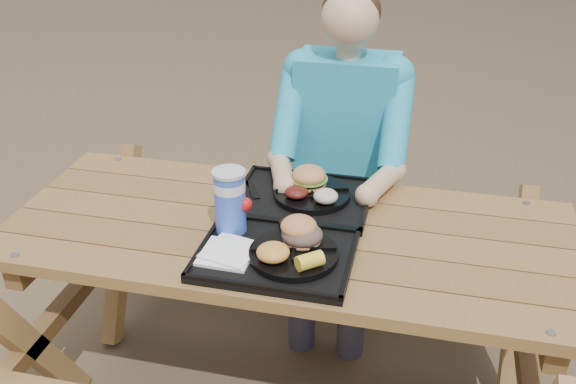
# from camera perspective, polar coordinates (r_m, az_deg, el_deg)

# --- Properties ---
(picnic_table) EXTENTS (1.80, 1.49, 0.75)m
(picnic_table) POSITION_cam_1_polar(r_m,az_deg,el_deg) (2.25, 0.00, -11.35)
(picnic_table) COLOR #999999
(picnic_table) RESTS_ON ground
(tray_near) EXTENTS (0.45, 0.35, 0.02)m
(tray_near) POSITION_cam_1_polar(r_m,az_deg,el_deg) (1.88, -1.11, -5.74)
(tray_near) COLOR black
(tray_near) RESTS_ON picnic_table
(tray_far) EXTENTS (0.45, 0.35, 0.02)m
(tray_far) POSITION_cam_1_polar(r_m,az_deg,el_deg) (2.17, 1.32, -0.66)
(tray_far) COLOR black
(tray_far) RESTS_ON picnic_table
(plate_near) EXTENTS (0.26, 0.26, 0.02)m
(plate_near) POSITION_cam_1_polar(r_m,az_deg,el_deg) (1.86, 0.50, -5.53)
(plate_near) COLOR black
(plate_near) RESTS_ON tray_near
(plate_far) EXTENTS (0.26, 0.26, 0.02)m
(plate_far) POSITION_cam_1_polar(r_m,az_deg,el_deg) (2.16, 2.15, -0.16)
(plate_far) COLOR black
(plate_far) RESTS_ON tray_far
(napkin_stack) EXTENTS (0.15, 0.15, 0.02)m
(napkin_stack) POSITION_cam_1_polar(r_m,az_deg,el_deg) (1.87, -5.44, -5.40)
(napkin_stack) COLOR white
(napkin_stack) RESTS_ON tray_near
(soda_cup) EXTENTS (0.10, 0.10, 0.19)m
(soda_cup) POSITION_cam_1_polar(r_m,az_deg,el_deg) (1.94, -5.17, -0.93)
(soda_cup) COLOR blue
(soda_cup) RESTS_ON tray_near
(condiment_bbq) EXTENTS (0.06, 0.06, 0.03)m
(condiment_bbq) POSITION_cam_1_polar(r_m,az_deg,el_deg) (1.97, -0.02, -3.06)
(condiment_bbq) COLOR black
(condiment_bbq) RESTS_ON tray_near
(condiment_mustard) EXTENTS (0.05, 0.05, 0.03)m
(condiment_mustard) POSITION_cam_1_polar(r_m,az_deg,el_deg) (1.96, 1.71, -3.24)
(condiment_mustard) COLOR gold
(condiment_mustard) RESTS_ON tray_near
(sandwich) EXTENTS (0.11, 0.11, 0.12)m
(sandwich) POSITION_cam_1_polar(r_m,az_deg,el_deg) (1.86, 1.27, -2.90)
(sandwich) COLOR #C97E47
(sandwich) RESTS_ON plate_near
(mac_cheese) EXTENTS (0.09, 0.09, 0.05)m
(mac_cheese) POSITION_cam_1_polar(r_m,az_deg,el_deg) (1.80, -1.33, -5.38)
(mac_cheese) COLOR gold
(mac_cheese) RESTS_ON plate_near
(corn_cob) EXTENTS (0.11, 0.11, 0.04)m
(corn_cob) POSITION_cam_1_polar(r_m,az_deg,el_deg) (1.77, 1.94, -6.13)
(corn_cob) COLOR yellow
(corn_cob) RESTS_ON plate_near
(cutlery_far) EXTENTS (0.09, 0.13, 0.01)m
(cutlery_far) POSITION_cam_1_polar(r_m,az_deg,el_deg) (2.21, -3.19, 0.24)
(cutlery_far) COLOR black
(cutlery_far) RESTS_ON tray_far
(burger) EXTENTS (0.12, 0.12, 0.11)m
(burger) POSITION_cam_1_polar(r_m,az_deg,el_deg) (2.17, 1.88, 1.85)
(burger) COLOR #CA8347
(burger) RESTS_ON plate_far
(baked_beans) EXTENTS (0.08, 0.08, 0.04)m
(baked_beans) POSITION_cam_1_polar(r_m,az_deg,el_deg) (2.12, 0.75, -0.02)
(baked_beans) COLOR #551711
(baked_beans) RESTS_ON plate_far
(potato_salad) EXTENTS (0.08, 0.08, 0.04)m
(potato_salad) POSITION_cam_1_polar(r_m,az_deg,el_deg) (2.09, 3.37, -0.37)
(potato_salad) COLOR beige
(potato_salad) RESTS_ON plate_far
(diner) EXTENTS (0.48, 0.84, 1.28)m
(diner) POSITION_cam_1_polar(r_m,az_deg,el_deg) (2.59, 4.89, 1.41)
(diner) COLOR #1CC8C9
(diner) RESTS_ON ground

